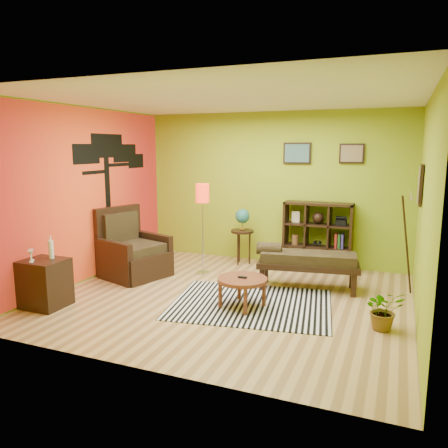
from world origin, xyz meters
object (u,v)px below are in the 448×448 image
at_px(bench, 305,260).
at_px(floor_lamp, 203,201).
at_px(globe_table, 242,222).
at_px(coffee_table, 242,282).
at_px(side_cabinet, 45,283).
at_px(potted_plant, 384,314).
at_px(cube_shelf, 318,236).
at_px(armchair, 132,255).

bearing_deg(bench, floor_lamp, 175.17).
distance_m(floor_lamp, globe_table, 1.08).
xyz_separation_m(coffee_table, side_cabinet, (-2.51, -0.97, -0.03)).
height_order(bench, potted_plant, bench).
height_order(side_cabinet, floor_lamp, floor_lamp).
height_order(coffee_table, globe_table, globe_table).
bearing_deg(cube_shelf, globe_table, -172.73).
bearing_deg(bench, potted_plant, -44.38).
relative_size(armchair, side_cabinet, 1.22).
bearing_deg(floor_lamp, side_cabinet, -120.97).
relative_size(side_cabinet, cube_shelf, 0.81).
distance_m(globe_table, cube_shelf, 1.39).
height_order(coffee_table, potted_plant, coffee_table).
xyz_separation_m(armchair, globe_table, (1.47, 1.43, 0.43)).
relative_size(floor_lamp, globe_table, 1.50).
height_order(armchair, floor_lamp, floor_lamp).
distance_m(side_cabinet, globe_table, 3.60).
xyz_separation_m(coffee_table, cube_shelf, (0.60, 2.32, 0.24)).
relative_size(side_cabinet, floor_lamp, 0.62).
relative_size(cube_shelf, bench, 0.76).
height_order(armchair, side_cabinet, armchair).
bearing_deg(coffee_table, globe_table, 109.71).
distance_m(side_cabinet, floor_lamp, 2.77).
distance_m(coffee_table, potted_plant, 1.82).
xyz_separation_m(side_cabinet, floor_lamp, (1.34, 2.24, 0.93)).
xyz_separation_m(side_cabinet, globe_table, (1.74, 3.12, 0.45)).
xyz_separation_m(armchair, cube_shelf, (2.84, 1.60, 0.25)).
bearing_deg(bench, cube_shelf, 90.97).
bearing_deg(coffee_table, armchair, 162.25).
distance_m(coffee_table, armchair, 2.35).
distance_m(cube_shelf, potted_plant, 2.70).
distance_m(armchair, side_cabinet, 1.71).
distance_m(globe_table, potted_plant, 3.44).
bearing_deg(bench, side_cabinet, -146.38).
bearing_deg(armchair, side_cabinet, -99.14).
distance_m(coffee_table, floor_lamp, 1.94).
distance_m(floor_lamp, potted_plant, 3.43).
xyz_separation_m(side_cabinet, potted_plant, (4.33, 0.92, -0.14)).
relative_size(coffee_table, globe_table, 0.65).
bearing_deg(globe_table, floor_lamp, -114.49).
bearing_deg(coffee_table, bench, 60.78).
bearing_deg(globe_table, side_cabinet, -119.22).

